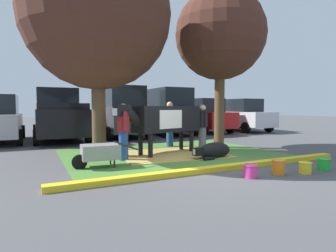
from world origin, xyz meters
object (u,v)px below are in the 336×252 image
object	(u,v)px
cow_holstein	(165,119)
sedan_red	(204,116)
bucket_yellow	(305,167)
suv_dark_grey	(120,112)
wheelbarrow	(99,152)
bucket_green	(324,164)
person_handler	(170,123)
bucket_orange	(278,167)
sedan_silver	(242,115)
suv_black	(167,111)
person_visitor_near	(123,130)
person_visitor_far	(203,126)
calf_lying	(214,151)
pickup_truck_black	(59,116)
shade_tree_left	(97,16)
bucket_pink	(250,171)
shade_tree_right	(220,35)

from	to	relation	value
cow_holstein	sedan_red	bearing A→B (deg)	48.25
cow_holstein	bucket_yellow	world-z (taller)	cow_holstein
suv_dark_grey	sedan_red	size ratio (longest dim) A/B	1.05
wheelbarrow	suv_dark_grey	bearing A→B (deg)	69.49
bucket_green	sedan_red	bearing A→B (deg)	72.47
person_handler	bucket_orange	size ratio (longest dim) A/B	5.17
sedan_silver	bucket_green	bearing A→B (deg)	-121.11
suv_black	person_visitor_near	bearing A→B (deg)	-124.72
person_visitor_far	wheelbarrow	bearing A→B (deg)	-161.85
calf_lying	bucket_green	bearing A→B (deg)	-58.03
bucket_green	pickup_truck_black	xyz separation A→B (m)	(-5.09, 9.60, 0.96)
shade_tree_left	cow_holstein	world-z (taller)	shade_tree_left
person_visitor_far	calf_lying	bearing A→B (deg)	-111.69
person_visitor_far	pickup_truck_black	world-z (taller)	pickup_truck_black
cow_holstein	bucket_yellow	xyz separation A→B (m)	(1.81, -3.65, -0.98)
calf_lying	sedan_silver	bearing A→B (deg)	44.71
bucket_pink	person_visitor_near	bearing A→B (deg)	121.78
shade_tree_right	person_handler	size ratio (longest dim) A/B	3.37
person_visitor_near	bucket_green	distance (m)	5.16
pickup_truck_black	sedan_silver	xyz separation A→B (m)	(10.87, -0.02, -0.13)
person_visitor_far	suv_black	xyz separation A→B (m)	(1.45, 5.85, 0.42)
person_visitor_far	shade_tree_left	bearing A→B (deg)	176.96
person_handler	bucket_green	xyz separation A→B (m)	(1.54, -5.14, -0.77)
suv_dark_grey	shade_tree_left	bearing A→B (deg)	-112.58
person_visitor_near	bucket_yellow	size ratio (longest dim) A/B	5.47
shade_tree_left	person_handler	xyz separation A→B (m)	(2.89, 1.05, -3.23)
calf_lying	sedan_silver	world-z (taller)	sedan_silver
shade_tree_left	person_visitor_near	bearing A→B (deg)	-59.45
calf_lying	bucket_orange	xyz separation A→B (m)	(0.18, -2.21, -0.07)
calf_lying	sedan_red	world-z (taller)	sedan_red
shade_tree_left	bucket_green	xyz separation A→B (m)	(4.43, -4.09, -4.01)
suv_black	sedan_red	bearing A→B (deg)	3.96
bucket_yellow	sedan_red	bearing A→B (deg)	69.04
sedan_silver	calf_lying	bearing A→B (deg)	-135.29
bucket_yellow	wheelbarrow	bearing A→B (deg)	146.91
shade_tree_right	person_visitor_near	xyz separation A→B (m)	(-3.94, -0.89, -3.25)
bucket_orange	calf_lying	bearing A→B (deg)	94.61
cow_holstein	suv_black	size ratio (longest dim) A/B	0.67
shade_tree_right	bucket_yellow	size ratio (longest dim) A/B	19.68
bucket_yellow	person_handler	bearing A→B (deg)	99.58
shade_tree_right	suv_dark_grey	xyz separation A→B (m)	(-2.16, 5.42, -2.84)
wheelbarrow	bucket_orange	size ratio (longest dim) A/B	4.85
calf_lying	person_visitor_far	world-z (taller)	person_visitor_far
person_visitor_far	bucket_green	world-z (taller)	person_visitor_far
shade_tree_left	bucket_orange	world-z (taller)	shade_tree_left
person_visitor_near	sedan_red	size ratio (longest dim) A/B	0.36
shade_tree_right	bucket_green	world-z (taller)	shade_tree_right
person_visitor_near	pickup_truck_black	bearing A→B (deg)	100.32
pickup_truck_black	person_handler	bearing A→B (deg)	-51.50
shade_tree_left	suv_black	xyz separation A→B (m)	(5.00, 5.66, -2.89)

